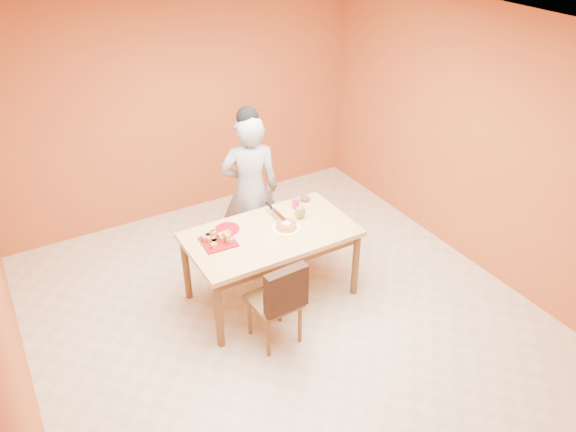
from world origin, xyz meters
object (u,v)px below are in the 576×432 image
dining_table (271,240)px  dining_chair (275,299)px  egg_ornament (300,212)px  checker_tin (305,199)px  person (250,190)px  red_dinner_plate (227,229)px  sponge_cake (286,225)px  magenta_glass (296,204)px  pastry_platter (218,242)px

dining_table → dining_chair: bearing=-115.5°
dining_chair → egg_ornament: (0.65, 0.65, 0.36)m
checker_tin → person: bearing=141.9°
red_dinner_plate → dining_chair: bearing=-85.6°
person → sponge_cake: 0.73m
dining_chair → magenta_glass: size_ratio=8.51×
red_dinner_plate → egg_ornament: size_ratio=1.69×
person → red_dinner_plate: bearing=63.4°
person → egg_ornament: 0.67m
dining_chair → pastry_platter: bearing=106.1°
pastry_platter → sponge_cake: sponge_cake is taller
dining_table → sponge_cake: sponge_cake is taller
red_dinner_plate → pastry_platter: bearing=-136.2°
red_dinner_plate → egg_ornament: bearing=-13.4°
dining_chair → magenta_glass: 1.15m
person → pastry_platter: (-0.65, -0.61, -0.07)m
dining_table → sponge_cake: bearing=-6.6°
pastry_platter → checker_tin: checker_tin is taller
dining_table → egg_ornament: 0.42m
dining_table → person: bearing=78.3°
dining_chair → checker_tin: dining_chair is taller
dining_table → dining_chair: (-0.27, -0.57, -0.20)m
pastry_platter → red_dinner_plate: 0.23m
dining_table → dining_chair: size_ratio=1.78×
magenta_glass → sponge_cake: bearing=-134.3°
magenta_glass → dining_table: bearing=-148.8°
sponge_cake → magenta_glass: (0.28, 0.28, 0.02)m
dining_chair → person: size_ratio=0.53×
dining_table → checker_tin: size_ratio=15.33×
red_dinner_plate → sponge_cake: (0.50, -0.27, 0.03)m
checker_tin → dining_table: bearing=-149.7°
dining_chair → sponge_cake: 0.78m
dining_chair → dining_table: bearing=61.7°
dining_chair → person: person is taller
dining_table → red_dinner_plate: bearing=143.5°
pastry_platter → red_dinner_plate: pastry_platter is taller
pastry_platter → sponge_cake: bearing=-9.5°
dining_chair → egg_ornament: 0.99m
dining_chair → person: (0.42, 1.28, 0.37)m
sponge_cake → checker_tin: (0.44, 0.37, -0.02)m
person → magenta_glass: person is taller
sponge_cake → checker_tin: size_ratio=1.92×
red_dinner_plate → dining_table: bearing=-36.5°
pastry_platter → checker_tin: size_ratio=2.85×
magenta_glass → checker_tin: (0.16, 0.08, -0.04)m
pastry_platter → egg_ornament: 0.88m
pastry_platter → checker_tin: bearing=13.2°
pastry_platter → egg_ornament: size_ratio=2.15×
pastry_platter → sponge_cake: size_ratio=1.48×
person → pastry_platter: size_ratio=5.64×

